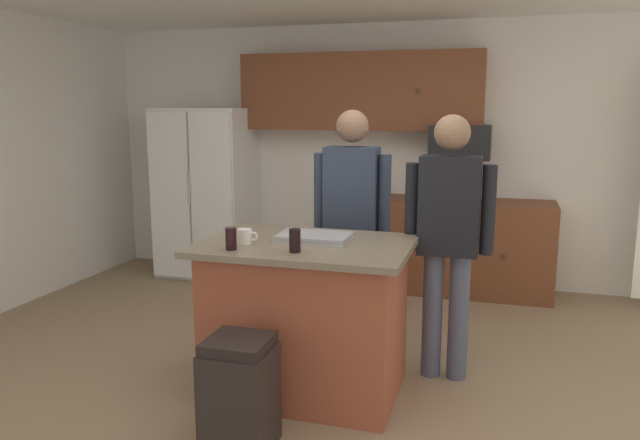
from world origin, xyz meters
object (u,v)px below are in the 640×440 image
(mug_ceramic_white, at_px, (245,236))
(glass_short_whisky, at_px, (231,239))
(microwave_over_range, at_px, (460,142))
(person_guest_by_door, at_px, (352,212))
(trash_bin, at_px, (240,394))
(kitchen_island, at_px, (306,317))
(tumbler_amber, at_px, (295,241))
(serving_tray, at_px, (314,237))
(person_host_foreground, at_px, (449,229))
(refrigerator, at_px, (207,193))

(mug_ceramic_white, distance_m, glass_short_whisky, 0.17)
(microwave_over_range, height_order, person_guest_by_door, person_guest_by_door)
(trash_bin, bearing_deg, person_guest_by_door, 81.97)
(kitchen_island, height_order, mug_ceramic_white, mug_ceramic_white)
(microwave_over_range, bearing_deg, person_guest_by_door, -110.99)
(tumbler_amber, relative_size, serving_tray, 0.31)
(microwave_over_range, relative_size, glass_short_whisky, 4.28)
(kitchen_island, relative_size, mug_ceramic_white, 9.78)
(trash_bin, bearing_deg, person_host_foreground, 51.81)
(serving_tray, bearing_deg, refrigerator, 129.56)
(tumbler_amber, bearing_deg, person_host_foreground, 42.09)
(trash_bin, bearing_deg, mug_ceramic_white, 109.47)
(glass_short_whisky, bearing_deg, serving_tray, 43.86)
(microwave_over_range, height_order, glass_short_whisky, microwave_over_range)
(glass_short_whisky, bearing_deg, person_guest_by_door, 68.22)
(microwave_over_range, bearing_deg, serving_tray, -106.16)
(mug_ceramic_white, bearing_deg, person_guest_by_door, 65.56)
(trash_bin, bearing_deg, serving_tray, 78.71)
(serving_tray, bearing_deg, kitchen_island, -116.16)
(refrigerator, bearing_deg, person_host_foreground, -35.38)
(kitchen_island, bearing_deg, trash_bin, -99.87)
(microwave_over_range, distance_m, kitchen_island, 2.76)
(trash_bin, bearing_deg, refrigerator, 119.25)
(person_guest_by_door, height_order, trash_bin, person_guest_by_door)
(serving_tray, bearing_deg, person_host_foreground, 26.74)
(person_guest_by_door, distance_m, tumbler_amber, 1.07)
(kitchen_island, height_order, trash_bin, kitchen_island)
(microwave_over_range, distance_m, tumbler_amber, 2.87)
(refrigerator, bearing_deg, serving_tray, -50.44)
(microwave_over_range, bearing_deg, person_host_foreground, -87.66)
(person_host_foreground, bearing_deg, mug_ceramic_white, -1.98)
(mug_ceramic_white, distance_m, serving_tray, 0.43)
(person_guest_by_door, distance_m, person_host_foreground, 0.80)
(refrigerator, height_order, kitchen_island, refrigerator)
(kitchen_island, height_order, serving_tray, serving_tray)
(person_host_foreground, relative_size, glass_short_whisky, 13.23)
(microwave_over_range, distance_m, glass_short_whisky, 3.02)
(person_host_foreground, distance_m, trash_bin, 1.68)
(person_guest_by_door, xyz_separation_m, mug_ceramic_white, (-0.43, -0.95, -0.01))
(mug_ceramic_white, xyz_separation_m, glass_short_whisky, (-0.01, -0.17, 0.02))
(mug_ceramic_white, xyz_separation_m, serving_tray, (0.37, 0.21, -0.02))
(person_guest_by_door, height_order, person_host_foreground, person_guest_by_door)
(tumbler_amber, distance_m, mug_ceramic_white, 0.38)
(person_guest_by_door, relative_size, trash_bin, 2.88)
(kitchen_island, relative_size, trash_bin, 2.10)
(kitchen_island, relative_size, person_host_foreground, 0.74)
(person_guest_by_door, xyz_separation_m, tumbler_amber, (-0.07, -1.07, 0.01))
(refrigerator, height_order, glass_short_whisky, refrigerator)
(person_guest_by_door, bearing_deg, mug_ceramic_white, -18.10)
(person_guest_by_door, relative_size, mug_ceramic_white, 13.45)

